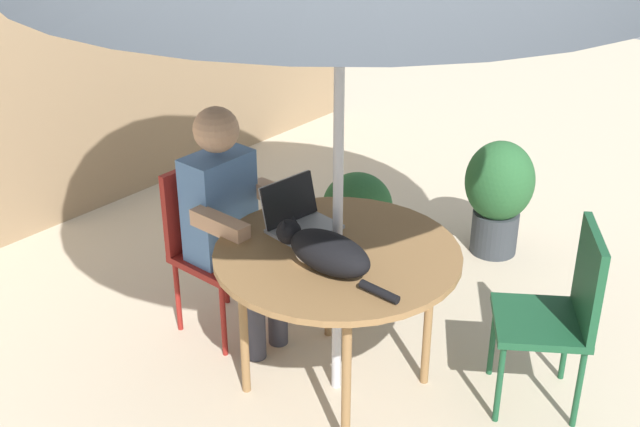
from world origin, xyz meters
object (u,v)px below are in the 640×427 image
(person_seated, at_px, (230,215))
(laptop, at_px, (297,214))
(potted_plant_near_fence, at_px, (499,191))
(cat, at_px, (325,251))
(chair_occupied, at_px, (210,236))
(potted_plant_by_chair, at_px, (357,224))
(patio_table, at_px, (337,262))
(chair_empty, at_px, (562,306))

(person_seated, xyz_separation_m, laptop, (0.05, -0.39, 0.11))
(laptop, height_order, potted_plant_near_fence, laptop)
(cat, bearing_deg, chair_occupied, 80.38)
(potted_plant_by_chair, bearing_deg, person_seated, 169.04)
(person_seated, xyz_separation_m, potted_plant_by_chair, (0.81, -0.16, -0.32))
(patio_table, xyz_separation_m, person_seated, (0.00, 0.68, 0.01))
(chair_empty, distance_m, potted_plant_near_fence, 1.41)
(chair_empty, xyz_separation_m, potted_plant_near_fence, (1.07, 0.91, -0.11))
(person_seated, xyz_separation_m, cat, (-0.15, -0.73, 0.13))
(laptop, relative_size, potted_plant_near_fence, 0.46)
(cat, height_order, potted_plant_near_fence, cat)
(person_seated, height_order, potted_plant_by_chair, person_seated)
(laptop, relative_size, cat, 0.50)
(potted_plant_by_chair, bearing_deg, patio_table, -147.20)
(chair_occupied, bearing_deg, chair_empty, -71.09)
(patio_table, height_order, chair_occupied, chair_occupied)
(chair_occupied, distance_m, chair_empty, 1.74)
(chair_empty, bearing_deg, potted_plant_near_fence, 40.48)
(laptop, height_order, cat, laptop)
(patio_table, xyz_separation_m, chair_occupied, (0.00, 0.83, -0.16))
(patio_table, distance_m, potted_plant_near_fence, 1.66)
(chair_occupied, bearing_deg, laptop, -84.30)
(cat, xyz_separation_m, potted_plant_near_fence, (1.78, 0.16, -0.42))
(patio_table, height_order, cat, cat)
(cat, bearing_deg, person_seated, 78.37)
(patio_table, bearing_deg, chair_occupied, 90.00)
(chair_empty, bearing_deg, cat, 133.43)
(person_seated, bearing_deg, chair_occupied, 90.00)
(patio_table, relative_size, person_seated, 0.89)
(chair_occupied, bearing_deg, potted_plant_near_fence, -24.19)
(person_seated, relative_size, cat, 1.87)
(potted_plant_by_chair, bearing_deg, laptop, -162.83)
(chair_occupied, relative_size, person_seated, 0.72)
(potted_plant_near_fence, distance_m, potted_plant_by_chair, 0.93)
(chair_occupied, distance_m, cat, 0.95)
(chair_occupied, relative_size, laptop, 2.71)
(person_seated, distance_m, potted_plant_near_fence, 1.75)
(chair_occupied, relative_size, potted_plant_by_chair, 1.32)
(person_seated, xyz_separation_m, potted_plant_near_fence, (1.63, -0.58, -0.29))
(patio_table, height_order, potted_plant_by_chair, patio_table)
(chair_empty, xyz_separation_m, potted_plant_by_chair, (0.24, 1.33, -0.15))
(laptop, bearing_deg, cat, -120.85)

